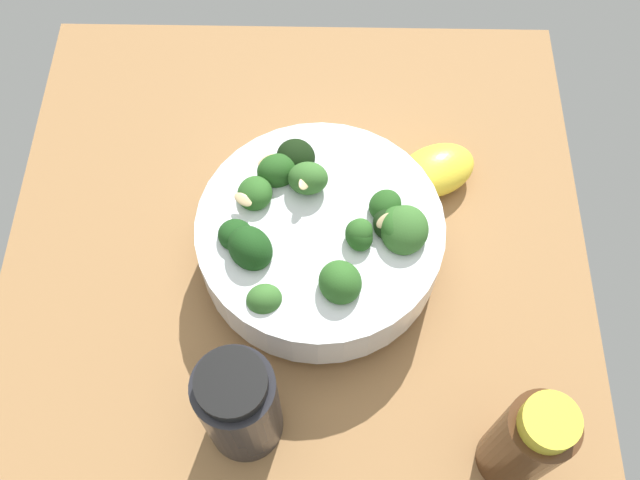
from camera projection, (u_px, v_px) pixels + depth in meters
ground_plane at (297, 254)px, 73.46cm from camera, size 56.81×56.81×4.78cm
bowl_of_broccoli at (320, 237)px, 66.38cm from camera, size 22.35×22.35×10.52cm
lemon_wedge at (436, 171)px, 72.93cm from camera, size 9.85×8.59×3.96cm
bottle_tall at (240, 406)px, 57.45cm from camera, size 6.39×6.39×13.15cm
bottle_short at (526, 442)px, 55.94cm from camera, size 5.35×5.35×13.84cm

